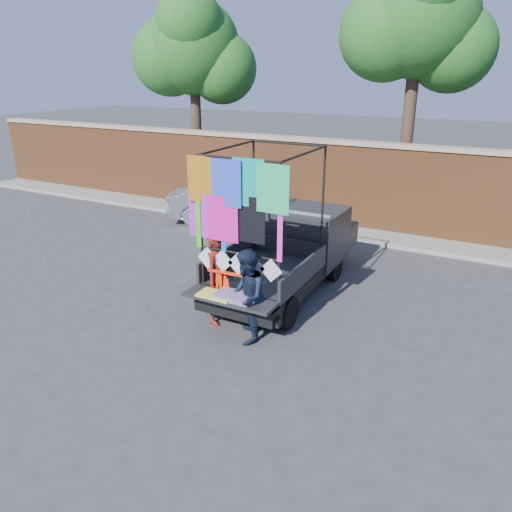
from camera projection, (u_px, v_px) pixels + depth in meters
The scene contains 10 objects.
ground at pixel (242, 327), 9.34m from camera, with size 90.00×90.00×0.00m, color #38383A.
brick_wall at pixel (358, 185), 14.66m from camera, with size 30.00×0.45×2.61m.
curb at pixel (348, 233), 14.53m from camera, with size 30.00×1.20×0.12m, color gray.
tree_left at pixel (193, 51), 17.10m from camera, with size 4.20×3.30×7.05m.
tree_mid at pixel (419, 24), 13.60m from camera, with size 4.20×3.30×7.73m.
pickup_truck at pixel (295, 249), 11.05m from camera, with size 2.01×5.06×3.18m.
sedan at pixel (232, 201), 15.64m from camera, with size 1.37×3.94×1.30m, color silver.
woman at pixel (219, 278), 9.28m from camera, with size 0.66×0.43×1.80m, color maroon.
man at pixel (246, 297), 8.63m from camera, with size 0.82×0.64×1.69m, color #141D32.
streamer_bundle at pixel (227, 283), 8.97m from camera, with size 0.97×0.10×0.67m.
Camera 1 is at (4.12, -7.18, 4.54)m, focal length 35.00 mm.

